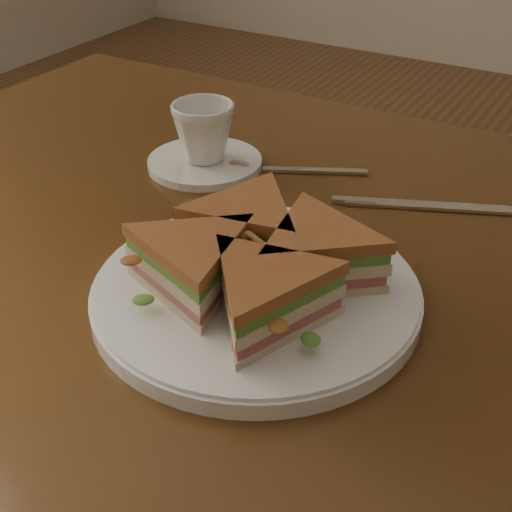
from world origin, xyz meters
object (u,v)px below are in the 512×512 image
object	(u,v)px
plate	(256,294)
saucer	(205,163)
coffee_cup	(204,132)
spoon	(257,168)
sandwich_wedges	(256,261)
knife	(420,206)
table	(276,312)

from	to	relation	value
plate	saucer	size ratio (longest dim) A/B	2.10
coffee_cup	spoon	bearing A→B (deg)	27.19
sandwich_wedges	saucer	world-z (taller)	sandwich_wedges
plate	knife	distance (m)	0.26
saucer	plate	bearing A→B (deg)	-46.97
table	spoon	size ratio (longest dim) A/B	7.10
spoon	coffee_cup	distance (m)	0.08
spoon	coffee_cup	size ratio (longest dim) A/B	2.16
sandwich_wedges	saucer	size ratio (longest dim) A/B	1.94
sandwich_wedges	spoon	xyz separation A→B (m)	(-0.14, 0.24, -0.04)
knife	spoon	bearing A→B (deg)	160.43
plate	saucer	bearing A→B (deg)	133.03
spoon	saucer	xyz separation A→B (m)	(-0.06, -0.02, 0.00)
coffee_cup	sandwich_wedges	bearing A→B (deg)	-37.82
plate	sandwich_wedges	bearing A→B (deg)	-90.00
plate	coffee_cup	size ratio (longest dim) A/B	3.87
table	sandwich_wedges	bearing A→B (deg)	-71.23
spoon	knife	distance (m)	0.21
sandwich_wedges	coffee_cup	size ratio (longest dim) A/B	3.57
table	saucer	world-z (taller)	saucer
spoon	knife	world-z (taller)	spoon
saucer	coffee_cup	xyz separation A→B (m)	(0.00, 0.00, 0.04)
table	spoon	bearing A→B (deg)	127.87
table	plate	size ratio (longest dim) A/B	3.96
sandwich_wedges	plate	bearing A→B (deg)	90.00
sandwich_wedges	knife	xyz separation A→B (m)	(0.07, 0.25, -0.04)
plate	coffee_cup	distance (m)	0.30
table	saucer	size ratio (longest dim) A/B	8.31
table	plate	bearing A→B (deg)	-71.23
table	knife	size ratio (longest dim) A/B	5.92
table	sandwich_wedges	xyz separation A→B (m)	(0.04, -0.11, 0.14)
spoon	knife	size ratio (longest dim) A/B	0.83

